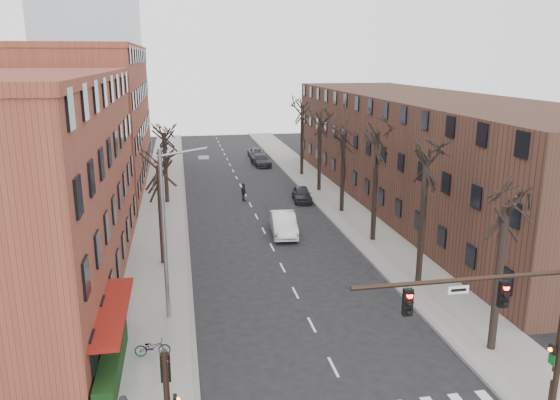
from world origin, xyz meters
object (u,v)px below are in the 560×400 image
bicycle (153,347)px  silver_sedan (284,224)px  parked_car_mid (261,160)px  parked_car_near (302,194)px

bicycle → silver_sedan: bearing=-25.1°
silver_sedan → parked_car_mid: bearing=90.1°
parked_car_mid → bicycle: (-11.65, -44.43, -0.12)m
parked_car_near → parked_car_mid: (-1.21, 18.18, -0.00)m
parked_car_mid → bicycle: parked_car_mid is taller
silver_sedan → bicycle: (-9.22, -16.58, -0.28)m
parked_car_near → bicycle: parked_car_near is taller
parked_car_mid → parked_car_near: bearing=-91.0°
silver_sedan → parked_car_mid: (2.43, 27.85, -0.16)m
silver_sedan → parked_car_near: silver_sedan is taller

